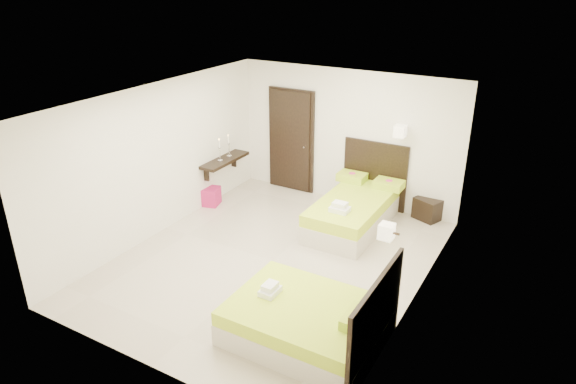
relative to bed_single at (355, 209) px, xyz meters
The scene contains 7 objects.
floor 1.93m from the bed_single, 109.37° to the right, with size 5.50×5.50×0.00m, color #BCAF9C.
bed_single is the anchor object (origin of this frame).
bed_double 3.28m from the bed_single, 76.58° to the right, with size 1.86×1.58×1.54m.
nightstand 1.43m from the bed_single, 40.47° to the left, with size 0.46×0.41×0.41m, color black.
ottoman 2.88m from the bed_single, 168.21° to the right, with size 0.35×0.35×0.35m, color #A51651.
door 2.17m from the bed_single, 153.69° to the left, with size 1.02×0.15×2.14m.
console_shelf 2.77m from the bed_single, behind, with size 0.35×1.20×0.78m.
Camera 1 is at (3.72, -6.02, 4.27)m, focal length 32.00 mm.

